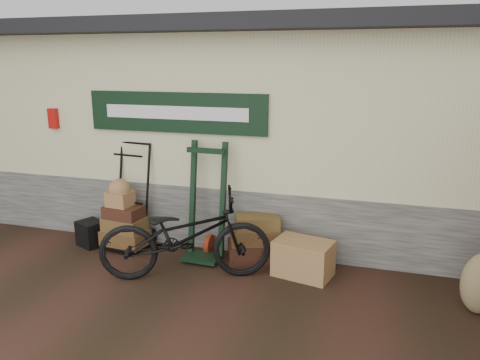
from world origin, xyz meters
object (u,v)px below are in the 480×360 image
object	(u,v)px
suitcase_stack	(255,237)
black_trunk	(91,233)
wicker_hamper	(303,258)
bicycle	(185,231)
porter_trolley	(130,195)
green_barrow	(206,202)

from	to	relation	value
suitcase_stack	black_trunk	distance (m)	2.44
wicker_hamper	black_trunk	world-z (taller)	wicker_hamper
suitcase_stack	wicker_hamper	xyz separation A→B (m)	(0.71, -0.30, -0.09)
black_trunk	bicycle	xyz separation A→B (m)	(1.75, -0.57, 0.43)
porter_trolley	bicycle	xyz separation A→B (m)	(1.18, -0.76, -0.15)
porter_trolley	black_trunk	world-z (taller)	porter_trolley
porter_trolley	wicker_hamper	size ratio (longest dim) A/B	2.19
porter_trolley	bicycle	bearing A→B (deg)	-26.33
green_barrow	bicycle	xyz separation A→B (m)	(-0.03, -0.66, -0.18)
wicker_hamper	bicycle	world-z (taller)	bicycle
porter_trolley	wicker_hamper	world-z (taller)	porter_trolley
wicker_hamper	bicycle	xyz separation A→B (m)	(-1.39, -0.48, 0.38)
suitcase_stack	bicycle	distance (m)	1.08
suitcase_stack	porter_trolley	bearing A→B (deg)	-179.42
porter_trolley	bicycle	world-z (taller)	porter_trolley
green_barrow	bicycle	size ratio (longest dim) A/B	0.76
black_trunk	bicycle	world-z (taller)	bicycle
suitcase_stack	black_trunk	size ratio (longest dim) A/B	1.96
suitcase_stack	wicker_hamper	size ratio (longest dim) A/B	1.02
black_trunk	bicycle	size ratio (longest dim) A/B	0.17
porter_trolley	wicker_hamper	xyz separation A→B (m)	(2.57, -0.28, -0.54)
porter_trolley	bicycle	size ratio (longest dim) A/B	0.73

